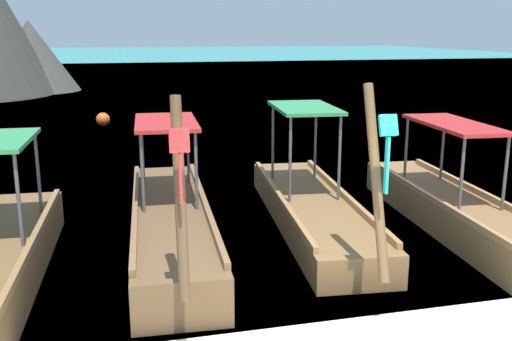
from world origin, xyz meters
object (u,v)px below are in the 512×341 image
object	(u,v)px
longtail_boat_turquoise_ribbon	(312,207)
mooring_buoy_near	(103,119)
longtail_boat_violet_ribbon	(473,221)
longtail_boat_red_ribbon	(171,223)

from	to	relation	value
longtail_boat_turquoise_ribbon	mooring_buoy_near	distance (m)	12.63
longtail_boat_violet_ribbon	longtail_boat_turquoise_ribbon	bearing A→B (deg)	148.13
longtail_boat_turquoise_ribbon	mooring_buoy_near	bearing A→B (deg)	106.89
longtail_boat_red_ribbon	longtail_boat_turquoise_ribbon	distance (m)	2.52
longtail_boat_turquoise_ribbon	mooring_buoy_near	xyz separation A→B (m)	(-3.67, 12.09, -0.08)
longtail_boat_red_ribbon	longtail_boat_violet_ribbon	bearing A→B (deg)	-12.34
longtail_boat_turquoise_ribbon	longtail_boat_red_ribbon	bearing A→B (deg)	-171.70
mooring_buoy_near	longtail_boat_red_ribbon	bearing A→B (deg)	-84.60
longtail_boat_violet_ribbon	longtail_boat_red_ribbon	bearing A→B (deg)	167.66
longtail_boat_red_ribbon	longtail_boat_violet_ribbon	world-z (taller)	longtail_boat_violet_ribbon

